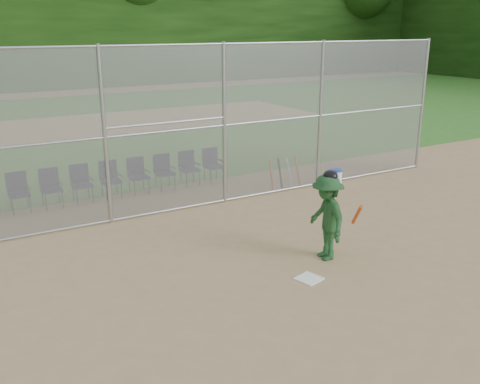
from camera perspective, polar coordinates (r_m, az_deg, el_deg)
ground at (r=9.45m, az=7.76°, el=-10.33°), size 100.00×100.00×0.00m
grass_strip at (r=25.47m, az=-17.93°, el=6.67°), size 100.00×100.00×0.00m
dirt_patch_far at (r=25.47m, az=-17.93°, el=6.67°), size 24.00×24.00×0.00m
backstop_fence at (r=12.88m, az=-5.64°, el=7.00°), size 16.09×0.09×4.00m
home_plate at (r=9.82m, az=7.36°, el=-9.14°), size 0.50×0.50×0.02m
batter_at_plate at (r=10.38m, az=9.23°, el=-2.61°), size 1.02×1.31×1.78m
water_cooler at (r=15.63m, az=10.26°, el=1.66°), size 0.33×0.33×0.42m
spare_bats at (r=15.04m, az=4.77°, el=2.07°), size 0.96×0.35×0.84m
chair_2 at (r=14.00m, az=-22.50°, el=-0.12°), size 0.54×0.52×0.96m
chair_3 at (r=14.10m, az=-19.47°, el=0.35°), size 0.54×0.52×0.96m
chair_4 at (r=14.25m, az=-16.50°, el=0.80°), size 0.54×0.52×0.96m
chair_5 at (r=14.43m, az=-13.59°, el=1.24°), size 0.54×0.52×0.96m
chair_6 at (r=14.65m, az=-10.76°, el=1.67°), size 0.54×0.52×0.96m
chair_7 at (r=14.91m, az=-8.02°, el=2.08°), size 0.54×0.52×0.96m
chair_8 at (r=15.20m, az=-5.38°, el=2.47°), size 0.54×0.52×0.96m
chair_9 at (r=15.52m, az=-2.83°, el=2.84°), size 0.54×0.52×0.96m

